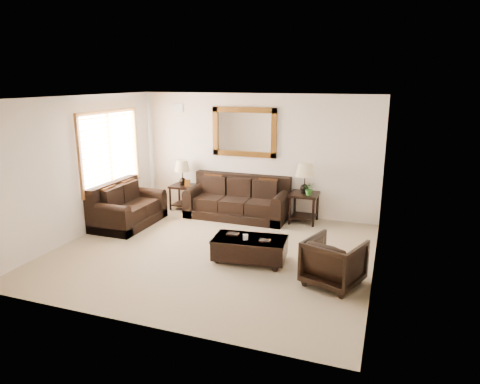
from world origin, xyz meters
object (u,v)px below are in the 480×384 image
at_px(loveseat, 126,209).
at_px(armchair, 334,260).
at_px(end_table_left, 183,178).
at_px(coffee_table, 250,247).
at_px(sofa, 238,202).
at_px(end_table_right, 305,184).

bearing_deg(loveseat, armchair, -106.52).
bearing_deg(end_table_left, armchair, -35.39).
bearing_deg(loveseat, coffee_table, -107.28).
distance_m(sofa, end_table_right, 1.56).
distance_m(end_table_right, armchair, 2.95).
bearing_deg(armchair, coffee_table, 5.04).
height_order(sofa, loveseat, sofa).
bearing_deg(armchair, loveseat, 3.38).
xyz_separation_m(end_table_right, coffee_table, (-0.44, -2.36, -0.59)).
bearing_deg(coffee_table, end_table_right, 73.49).
relative_size(sofa, armchair, 2.83).
xyz_separation_m(loveseat, end_table_right, (3.51, 1.40, 0.52)).
height_order(loveseat, armchair, loveseat).
bearing_deg(armchair, end_table_right, -49.98).
bearing_deg(end_table_right, coffee_table, -100.49).
relative_size(end_table_left, coffee_table, 0.90).
bearing_deg(loveseat, end_table_right, -68.24).
bearing_deg(sofa, end_table_left, 174.59).
bearing_deg(sofa, loveseat, -147.65).
height_order(sofa, armchair, sofa).
bearing_deg(end_table_left, loveseat, -113.23).
relative_size(loveseat, coffee_table, 1.24).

